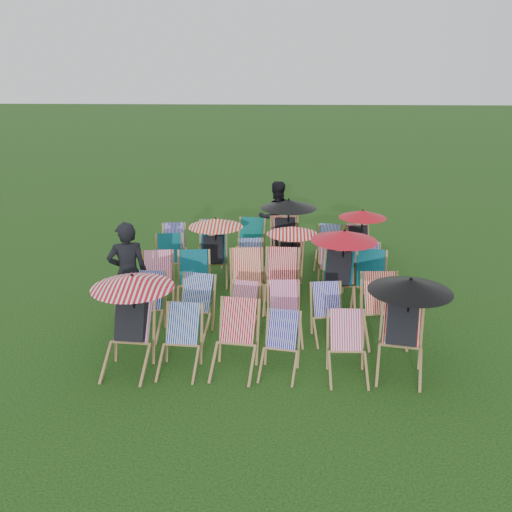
{
  "coord_description": "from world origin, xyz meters",
  "views": [
    {
      "loc": [
        0.28,
        -9.61,
        4.35
      ],
      "look_at": [
        -0.17,
        0.34,
        0.9
      ],
      "focal_mm": 40.0,
      "sensor_mm": 36.0,
      "label": 1
    }
  ],
  "objects_px": {
    "deckchair_5": "(404,325)",
    "person_rear": "(276,218)",
    "deckchair_29": "(360,237)",
    "deckchair_0": "(130,321)",
    "person_left": "(128,274)"
  },
  "relations": [
    {
      "from": "deckchair_0",
      "to": "deckchair_29",
      "type": "bearing_deg",
      "value": 54.19
    },
    {
      "from": "deckchair_29",
      "to": "person_left",
      "type": "xyz_separation_m",
      "value": [
        -4.33,
        -3.12,
        0.26
      ]
    },
    {
      "from": "deckchair_5",
      "to": "person_rear",
      "type": "relative_size",
      "value": 0.83
    },
    {
      "from": "person_left",
      "to": "person_rear",
      "type": "distance_m",
      "value": 4.62
    },
    {
      "from": "deckchair_5",
      "to": "person_left",
      "type": "distance_m",
      "value": 4.6
    },
    {
      "from": "deckchair_0",
      "to": "person_rear",
      "type": "relative_size",
      "value": 0.83
    },
    {
      "from": "deckchair_29",
      "to": "deckchair_0",
      "type": "bearing_deg",
      "value": -136.43
    },
    {
      "from": "deckchair_0",
      "to": "deckchair_29",
      "type": "height_order",
      "value": "deckchair_0"
    },
    {
      "from": "deckchair_5",
      "to": "deckchair_29",
      "type": "relative_size",
      "value": 1.15
    },
    {
      "from": "deckchair_0",
      "to": "deckchair_29",
      "type": "xyz_separation_m",
      "value": [
        3.92,
        4.63,
        -0.1
      ]
    },
    {
      "from": "deckchair_0",
      "to": "deckchair_5",
      "type": "bearing_deg",
      "value": 5.32
    },
    {
      "from": "deckchair_0",
      "to": "person_left",
      "type": "bearing_deg",
      "value": 109.43
    },
    {
      "from": "person_left",
      "to": "deckchair_5",
      "type": "bearing_deg",
      "value": 143.47
    },
    {
      "from": "person_rear",
      "to": "deckchair_5",
      "type": "bearing_deg",
      "value": 96.26
    },
    {
      "from": "deckchair_5",
      "to": "person_left",
      "type": "bearing_deg",
      "value": 172.62
    }
  ]
}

